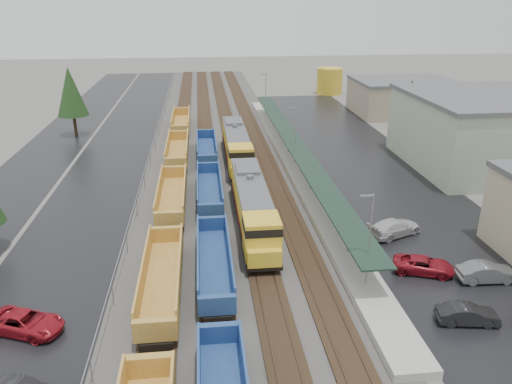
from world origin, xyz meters
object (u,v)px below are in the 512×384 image
at_px(parked_car_west_c, 25,323).
at_px(parked_car_east_a, 468,315).
at_px(locomotive_lead, 253,207).
at_px(well_string_blue, 214,263).
at_px(parked_car_east_b, 424,265).
at_px(parked_car_east_c, 394,228).
at_px(well_string_yellow, 168,231).
at_px(locomotive_trail, 237,146).
at_px(parked_car_east_e, 487,273).
at_px(storage_tank, 329,81).

relative_size(parked_car_west_c, parked_car_east_a, 1.24).
xyz_separation_m(locomotive_lead, parked_car_east_a, (13.22, -16.52, -1.70)).
height_order(locomotive_lead, well_string_blue, locomotive_lead).
xyz_separation_m(parked_car_east_b, parked_car_east_c, (0.11, 6.90, 0.12)).
bearing_deg(well_string_blue, parked_car_west_c, -155.32).
bearing_deg(well_string_yellow, locomotive_lead, 13.85).
distance_m(locomotive_trail, parked_car_east_c, 27.21).
xyz_separation_m(parked_car_east_b, parked_car_east_e, (4.42, -1.83, 0.09)).
bearing_deg(parked_car_west_c, well_string_yellow, -15.15).
bearing_deg(locomotive_trail, parked_car_west_c, -115.72).
relative_size(locomotive_trail, well_string_yellow, 0.20).
xyz_separation_m(locomotive_lead, locomotive_trail, (0.00, 21.00, 0.00)).
xyz_separation_m(well_string_blue, parked_car_east_c, (17.18, 5.44, -0.38)).
relative_size(locomotive_trail, parked_car_east_c, 3.58).
xyz_separation_m(parked_car_west_c, parked_car_east_b, (29.99, 4.47, -0.05)).
height_order(locomotive_lead, parked_car_east_a, locomotive_lead).
distance_m(well_string_blue, parked_car_east_e, 21.75).
height_order(parked_car_west_c, parked_car_east_c, parked_car_east_c).
bearing_deg(well_string_yellow, parked_car_east_a, -34.44).
distance_m(locomotive_trail, well_string_blue, 29.49).
height_order(storage_tank, parked_car_east_c, storage_tank).
bearing_deg(parked_car_east_e, locomotive_lead, 59.53).
distance_m(well_string_blue, parked_car_east_c, 18.03).
xyz_separation_m(storage_tank, parked_car_east_e, (-7.72, -81.72, -2.16)).
relative_size(parked_car_east_b, parked_car_east_e, 1.05).
bearing_deg(parked_car_east_c, parked_car_west_c, 86.50).
xyz_separation_m(parked_car_east_a, parked_car_east_b, (-0.14, 6.87, -0.01)).
bearing_deg(well_string_blue, parked_car_east_a, -25.82).
bearing_deg(parked_car_west_c, parked_car_east_b, -60.40).
distance_m(well_string_blue, parked_car_east_a, 19.13).
relative_size(locomotive_lead, parked_car_east_a, 4.70).
xyz_separation_m(locomotive_trail, well_string_yellow, (-8.00, -22.97, -1.16)).
bearing_deg(parked_car_east_c, parked_car_east_b, 154.89).
bearing_deg(parked_car_east_e, storage_tank, -2.57).
bearing_deg(well_string_yellow, parked_car_east_c, -2.11).
relative_size(well_string_yellow, parked_car_west_c, 18.77).
xyz_separation_m(well_string_yellow, well_string_blue, (4.00, -6.22, -0.05)).
bearing_deg(parked_car_east_b, parked_car_east_e, -92.75).
bearing_deg(parked_car_east_c, well_string_yellow, 63.70).
distance_m(well_string_blue, parked_car_east_b, 17.14).
bearing_deg(parked_car_east_c, well_string_blue, 83.37).
bearing_deg(parked_car_east_a, parked_car_east_c, 8.64).
xyz_separation_m(well_string_yellow, parked_car_east_e, (25.49, -9.51, -0.46)).
bearing_deg(well_string_blue, locomotive_trail, 82.20).
bearing_deg(parked_car_east_b, parked_car_west_c, 118.26).
bearing_deg(parked_car_east_b, parked_car_east_c, 18.86).
bearing_deg(locomotive_lead, well_string_blue, -116.03).
bearing_deg(parked_car_east_e, well_string_blue, 84.11).
relative_size(storage_tank, parked_car_east_b, 1.20).
bearing_deg(storage_tank, locomotive_lead, -109.74).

